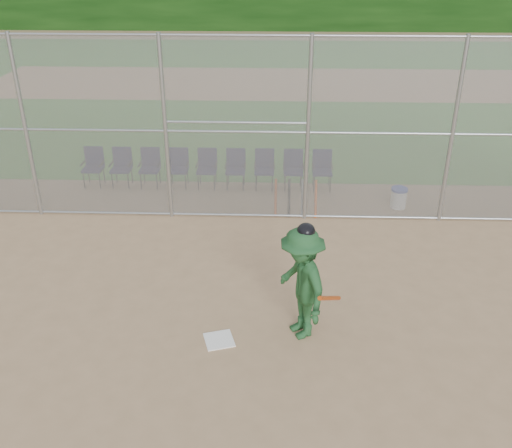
{
  "coord_description": "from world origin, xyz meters",
  "views": [
    {
      "loc": [
        0.32,
        -6.53,
        5.71
      ],
      "look_at": [
        0.0,
        2.5,
        1.1
      ],
      "focal_mm": 40.0,
      "sensor_mm": 36.0,
      "label": 1
    }
  ],
  "objects_px": {
    "chair_0": "(93,168)",
    "home_plate": "(219,340)",
    "batter_at_plate": "(301,283)",
    "water_cooler": "(399,198)"
  },
  "relations": [
    {
      "from": "chair_0",
      "to": "home_plate",
      "type": "bearing_deg",
      "value": -58.43
    },
    {
      "from": "home_plate",
      "to": "batter_at_plate",
      "type": "height_order",
      "value": "batter_at_plate"
    },
    {
      "from": "home_plate",
      "to": "water_cooler",
      "type": "height_order",
      "value": "water_cooler"
    },
    {
      "from": "chair_0",
      "to": "batter_at_plate",
      "type": "bearing_deg",
      "value": -49.36
    },
    {
      "from": "batter_at_plate",
      "to": "chair_0",
      "type": "xyz_separation_m",
      "value": [
        -5.0,
        5.83,
        -0.47
      ]
    },
    {
      "from": "water_cooler",
      "to": "chair_0",
      "type": "relative_size",
      "value": 0.5
    },
    {
      "from": "home_plate",
      "to": "water_cooler",
      "type": "distance_m",
      "value": 6.28
    },
    {
      "from": "batter_at_plate",
      "to": "water_cooler",
      "type": "distance_m",
      "value": 5.44
    },
    {
      "from": "home_plate",
      "to": "batter_at_plate",
      "type": "bearing_deg",
      "value": 10.89
    },
    {
      "from": "batter_at_plate",
      "to": "chair_0",
      "type": "height_order",
      "value": "batter_at_plate"
    }
  ]
}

